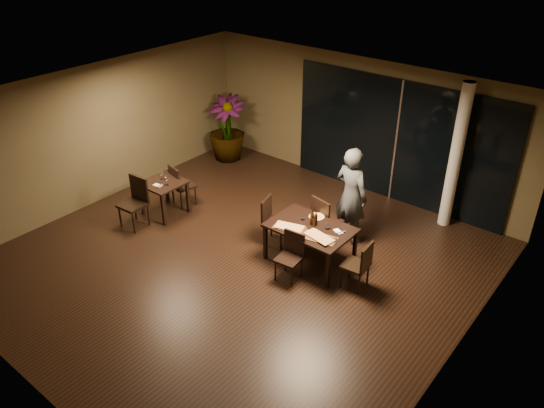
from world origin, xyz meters
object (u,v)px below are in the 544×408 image
Objects in this scene: diner at (351,196)px; potted_plant at (227,128)px; chair_main_left at (272,218)px; bottle_c at (316,218)px; main_table at (310,230)px; side_table at (164,187)px; chair_side_near at (136,199)px; chair_main_far at (324,219)px; chair_side_far at (180,184)px; bottle_b at (314,222)px; bottle_a at (312,217)px; chair_main_right at (360,263)px; chair_main_near at (291,253)px.

potted_plant is at bearing -8.75° from diner.
bottle_c reaches higher than chair_main_left.
main_table is at bearing -108.40° from bottle_c.
bottle_c is at bearing 10.02° from side_table.
chair_side_near is at bearing -161.78° from main_table.
potted_plant reaches higher than bottle_c.
main_table is 5.25× the size of bottle_c.
potted_plant is (-0.88, 2.89, 0.20)m from side_table.
chair_main_far is 3.59× the size of bottle_c.
chair_side_far is at bearing -179.13° from main_table.
potted_plant is at bearing 151.15° from bottle_b.
diner reaches higher than bottle_a.
bottle_c is (-1.07, 0.20, 0.39)m from chair_main_right.
bottle_b is (0.08, -0.02, 0.20)m from main_table.
bottle_b reaches higher than main_table.
chair_main_right is (1.22, -0.73, -0.07)m from chair_main_far.
chair_main_far is 0.62× the size of potted_plant.
bottle_a is (-1.13, 0.18, 0.41)m from chair_main_right.
potted_plant is 6.35× the size of bottle_b.
chair_side_far is 3.47m from bottle_c.
chair_main_near is at bearing -97.14° from bottle_b.
diner is at bearing 24.01° from side_table.
diner is at bearing 79.37° from bottle_a.
chair_side_near reaches higher than chair_main_left.
bottle_c reaches higher than chair_side_far.
chair_main_near is 0.53× the size of potted_plant.
bottle_c is at bearing -103.03° from chair_main_left.
chair_side_near reaches higher than side_table.
main_table is 0.91× the size of potted_plant.
bottle_c is (0.02, 0.69, 0.40)m from chair_main_near.
potted_plant reaches higher than side_table.
bottle_b reaches higher than chair_main_right.
chair_main_left is at bearing 21.57° from chair_side_near.
chair_side_near reaches higher than main_table.
chair_main_near is 0.93× the size of chair_main_left.
chair_side_near reaches higher than bottle_b.
chair_main_near reaches higher than main_table.
bottle_c is at bearing -164.50° from chair_side_far.
chair_main_left is 2.84m from chair_side_near.
chair_main_left is 1.05m from bottle_c.
diner reaches higher than chair_side_far.
chair_main_right is at bearing 5.11° from side_table.
chair_main_near is at bearing 92.45° from diner.
side_table is at bearing 31.57° from diner.
diner is (-0.95, 1.18, 0.48)m from chair_main_right.
bottle_a is at bearing -156.66° from bottle_c.
bottle_a is (3.38, 0.13, 0.38)m from chair_side_far.
side_table is 2.80× the size of bottle_c.
main_table is at bearing -70.63° from bottle_a.
chair_main_far is (3.28, 1.14, -0.05)m from side_table.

